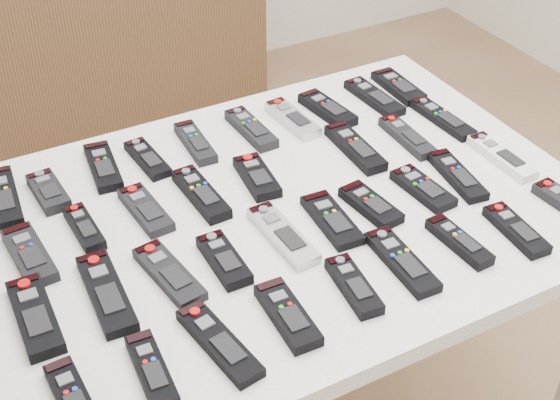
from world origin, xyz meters
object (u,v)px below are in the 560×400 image
remote_26 (457,175)px  remote_34 (459,241)px  remote_29 (152,370)px  remote_1 (49,192)px  remote_15 (355,148)px  remote_16 (407,137)px  remote_27 (502,157)px  remote_25 (423,188)px  remote_17 (442,118)px  remote_21 (224,260)px  remote_7 (327,109)px  remote_0 (4,198)px  remote_10 (30,255)px  remote_6 (293,119)px  remote_8 (374,97)px  remote_24 (371,205)px  remote_35 (516,230)px  remote_11 (84,228)px  sideboard (98,43)px  remote_3 (148,159)px  remote_2 (103,167)px  remote_23 (332,220)px  remote_28 (74,400)px  table (280,230)px  remote_19 (106,293)px  remote_4 (195,143)px  remote_14 (257,177)px  remote_31 (288,315)px  remote_12 (146,210)px  remote_32 (354,286)px  remote_13 (201,194)px  remote_9 (398,86)px  remote_30 (219,343)px  remote_33 (402,261)px  remote_22 (283,235)px

remote_26 → remote_34: (-0.14, -0.18, 0.00)m
remote_29 → remote_1: bearing=95.5°
remote_15 → remote_16: 0.13m
remote_27 → remote_25: bearing=-177.3°
remote_17 → remote_21: 0.71m
remote_7 → remote_25: bearing=-95.4°
remote_0 → remote_25: (0.78, -0.38, -0.00)m
remote_10 → remote_6: bearing=12.0°
remote_8 → remote_6: bearing=175.6°
remote_10 → remote_24: bearing=-19.0°
remote_10 → remote_35: bearing=-27.6°
remote_11 → remote_29: same height
sideboard → remote_3: bearing=-103.5°
remote_2 → remote_23: same height
remote_3 → remote_11: size_ratio=1.08×
remote_23 → remote_26: (0.32, 0.00, 0.00)m
remote_6 → remote_28: size_ratio=1.05×
table → remote_19: 0.41m
remote_0 → remote_28: (-0.02, -0.57, -0.00)m
remote_4 → remote_14: size_ratio=1.11×
remote_17 → remote_31: 0.75m
remote_25 → remote_12: bearing=154.6°
table → remote_35: remote_35 is taller
remote_32 → remote_24: bearing=55.3°
remote_4 → remote_12: remote_4 is taller
remote_13 → remote_21: same height
remote_0 → remote_9: bearing=5.3°
remote_32 → remote_21: bearing=141.4°
remote_34 → remote_17: bearing=53.0°
remote_8 → remote_34: bearing=-110.5°
remote_10 → remote_31: 0.51m
remote_25 → remote_30: (-0.56, -0.19, 0.00)m
table → remote_2: (-0.28, 0.30, 0.07)m
remote_11 → remote_19: same height
remote_15 → remote_31: (-0.38, -0.38, 0.00)m
remote_24 → remote_30: bearing=-162.2°
remote_31 → remote_8: bearing=47.5°
remote_26 → remote_34: bearing=-119.8°
remote_17 → remote_33: bearing=-138.7°
remote_22 → remote_10: bearing=156.5°
remote_23 → table: bearing=128.9°
remote_11 → remote_16: bearing=-4.4°
remote_11 → remote_21: size_ratio=0.96×
remote_29 → remote_24: bearing=23.1°
remote_21 → remote_32: bearing=-43.9°
remote_0 → remote_23: (0.56, -0.38, -0.00)m
remote_31 → remote_27: bearing=19.3°
remote_35 → remote_16: bearing=92.7°
remote_3 → remote_9: (0.68, 0.00, 0.00)m
remote_12 → remote_31: remote_31 is taller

